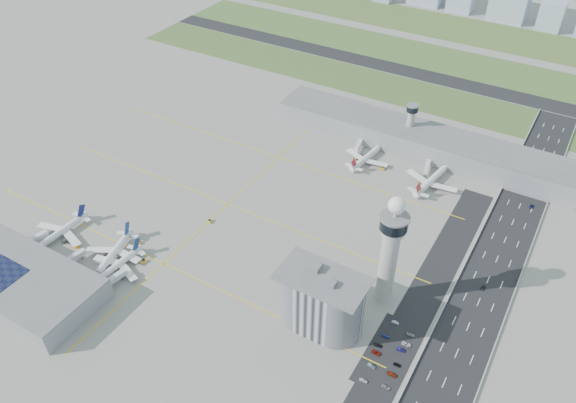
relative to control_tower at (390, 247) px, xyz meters
The scene contains 51 objects.
ground 80.47m from the control_tower, behind, with size 1000.00×1000.00×0.00m, color gray.
grass_strip_0 238.28m from the control_tower, 112.98° to the left, with size 480.00×50.00×0.08m, color #3E5628.
grass_strip_1 308.14m from the control_tower, 107.49° to the left, with size 480.00×60.00×0.08m, color #486730.
grass_strip_2 384.80m from the control_tower, 103.89° to the left, with size 480.00×70.00×0.08m, color #42592A.
runway 272.40m from the control_tower, 109.91° to the left, with size 480.00×22.00×0.10m, color black.
highway 56.01m from the control_tower, 10.54° to the right, with size 28.00×500.00×0.10m, color black.
barrier_left 45.73m from the control_tower, 15.42° to the right, with size 0.60×500.00×1.20m, color #9E9E99.
barrier_right 67.08m from the control_tower, ahead, with size 0.60×500.00×1.20m, color #9E9E99.
landside_road 43.28m from the control_tower, 45.00° to the right, with size 18.00×260.00×0.08m, color black.
parking_lot 48.79m from the control_tower, 61.93° to the right, with size 20.00×44.00×0.10m, color black.
taxiway_line_h_0 123.35m from the control_tower, 161.26° to the right, with size 260.00×0.60×0.01m, color yellow.
taxiway_line_h_1 119.40m from the control_tower, 168.89° to the left, with size 260.00×0.60×0.01m, color yellow.
taxiway_line_h_2 143.16m from the control_tower, 143.79° to the left, with size 260.00×0.60×0.01m, color yellow.
taxiway_line_v 119.40m from the control_tower, 168.89° to the left, with size 0.60×260.00×0.01m, color yellow.
control_tower is the anchor object (origin of this frame).
secondary_tower 148.97m from the control_tower, 106.48° to the left, with size 8.60×8.60×31.90m.
admin_building 41.10m from the control_tower, 123.70° to the right, with size 42.00×24.00×33.50m.
terminal_pier 146.15m from the control_tower, 102.88° to the left, with size 210.00×32.00×15.80m.
near_terminal 185.86m from the control_tower, 150.65° to the right, with size 84.00×42.00×13.00m.
airplane_near_a 187.01m from the control_tower, 163.63° to the right, with size 40.55×34.47×11.35m, color white, non-canonical shape.
airplane_near_b 149.77m from the control_tower, 160.63° to the right, with size 39.27×33.38×11.00m, color white, non-canonical shape.
airplane_near_c 144.77m from the control_tower, 157.03° to the right, with size 37.09×31.52×10.38m, color white, non-canonical shape.
airplane_far_a 127.21m from the control_tower, 118.13° to the left, with size 38.38×32.62×10.75m, color white, non-canonical shape.
airplane_far_b 110.45m from the control_tower, 96.19° to the left, with size 42.39×36.03×11.87m, color white, non-canonical shape.
jet_bridge_near_0 200.06m from the control_tower, 159.55° to the right, with size 14.00×3.00×5.70m, color silver, non-canonical shape.
jet_bridge_near_1 172.69m from the control_tower, 156.00° to the right, with size 14.00×3.00×5.70m, color silver, non-canonical shape.
jet_bridge_near_2 146.36m from the control_tower, 151.10° to the right, with size 14.00×3.00×5.70m, color silver, non-canonical shape.
jet_bridge_far_0 145.99m from the control_tower, 119.45° to the left, with size 14.00×3.00×5.70m, color silver, non-canonical shape.
jet_bridge_far_1 129.66m from the control_tower, 99.16° to the left, with size 14.00×3.00×5.70m, color silver, non-canonical shape.
tug_0 174.45m from the control_tower, 161.96° to the right, with size 2.22×3.23×1.88m, color #F09D03, non-canonical shape.
tug_1 142.93m from the control_tower, 166.37° to the right, with size 2.21×3.21×1.87m, color orange, non-canonical shape.
tug_2 133.83m from the control_tower, 160.84° to the right, with size 2.19×3.19×1.85m, color yellow, non-canonical shape.
tug_3 116.63m from the control_tower, behind, with size 2.14×3.11×1.81m, color gold, non-canonical shape.
tug_4 127.03m from the control_tower, 121.29° to the left, with size 2.25×3.27×1.90m, color gold, non-canonical shape.
tug_5 119.59m from the control_tower, 113.12° to the left, with size 2.35×3.43×1.99m, color #D99B0A, non-canonical shape.
car_lot_0 61.49m from the control_tower, 76.39° to the right, with size 1.53×3.81×1.30m, color silver.
car_lot_1 54.70m from the control_tower, 73.60° to the right, with size 1.34×3.84×1.26m, color slate.
car_lot_2 48.99m from the control_tower, 71.54° to the right, with size 2.05×4.45×1.24m, color maroon.
car_lot_3 46.01m from the control_tower, 70.68° to the right, with size 1.58×3.89×1.13m, color black.
car_lot_4 42.34m from the control_tower, 63.73° to the right, with size 1.53×3.81×1.30m, color navy.
car_lot_5 38.39m from the control_tower, 45.60° to the right, with size 1.21×3.48×1.15m, color silver.
car_lot_6 62.73m from the control_tower, 65.19° to the right, with size 1.83×3.98×1.10m, color gray.
car_lot_7 57.18m from the control_tower, 61.63° to the right, with size 1.83×4.50×1.31m, color maroon.
car_lot_8 53.21m from the control_tower, 57.62° to the right, with size 1.38×3.44×1.17m, color black.
car_lot_9 47.43m from the control_tower, 52.01° to the right, with size 1.39×3.99×1.31m, color #141255.
car_lot_10 45.78m from the control_tower, 45.35° to the right, with size 2.11×4.58×1.27m, color silver.
car_lot_11 43.12m from the control_tower, 36.10° to the right, with size 1.64×4.03×1.17m, color gray.
car_hw_1 63.46m from the control_tower, 37.51° to the left, with size 1.30×3.72×1.23m, color black.
car_hw_2 129.24m from the control_tower, 66.66° to the left, with size 1.84×4.00×1.11m, color navy.
car_hw_4 180.71m from the control_tower, 78.31° to the left, with size 1.49×3.71×1.26m, color #ADADB0.
skyline_bldg_10 416.22m from the control_tower, 89.82° to the left, with size 23.01×18.41×27.75m, color #9EADC1.
Camera 1 is at (128.94, -182.49, 216.22)m, focal length 35.00 mm.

